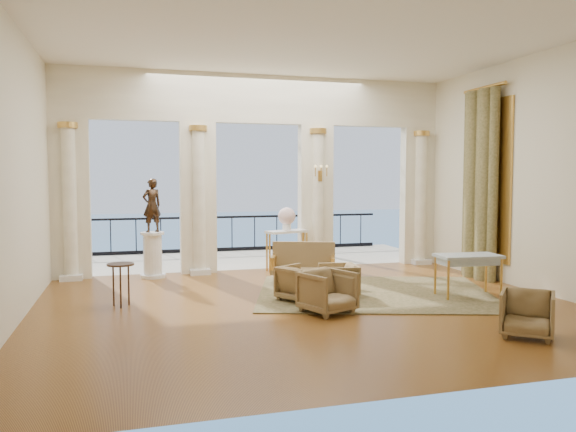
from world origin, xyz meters
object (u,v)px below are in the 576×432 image
object	(u,v)px
statue	(152,205)
console_table	(287,237)
armchair_a	(328,290)
armchair_c	(339,279)
game_table	(468,259)
side_table	(121,270)
armchair_b	(527,312)
settee	(303,264)
armchair_d	(300,281)
pedestal	(153,256)

from	to	relation	value
statue	console_table	size ratio (longest dim) A/B	1.08
armchair_a	armchair_c	xyz separation A→B (m)	(0.62, 1.13, -0.05)
game_table	side_table	world-z (taller)	game_table
armchair_b	settee	world-z (taller)	settee
armchair_d	armchair_b	bearing A→B (deg)	-172.91
armchair_c	pedestal	size ratio (longest dim) A/B	0.67
armchair_b	settee	distance (m)	4.78
console_table	side_table	xyz separation A→B (m)	(-3.66, -2.71, -0.16)
armchair_a	armchair_d	world-z (taller)	armchair_a
settee	statue	world-z (taller)	statue
settee	pedestal	size ratio (longest dim) A/B	1.41
armchair_b	pedestal	world-z (taller)	pedestal
armchair_a	game_table	world-z (taller)	game_table
armchair_a	armchair_b	size ratio (longest dim) A/B	1.08
armchair_c	side_table	size ratio (longest dim) A/B	0.90
armchair_c	side_table	xyz separation A→B (m)	(-3.81, 0.25, 0.30)
settee	game_table	size ratio (longest dim) A/B	1.19
armchair_a	side_table	xyz separation A→B (m)	(-3.19, 1.38, 0.25)
armchair_a	settee	distance (m)	2.45
armchair_a	console_table	world-z (taller)	console_table
armchair_c	game_table	world-z (taller)	game_table
settee	pedestal	distance (m)	3.33
statue	console_table	world-z (taller)	statue
settee	game_table	distance (m)	3.20
pedestal	console_table	size ratio (longest dim) A/B	0.93
armchair_c	console_table	world-z (taller)	console_table
armchair_c	pedestal	bearing A→B (deg)	-125.69
armchair_c	statue	bearing A→B (deg)	-125.69
settee	console_table	bearing A→B (deg)	106.13
armchair_a	side_table	size ratio (longest dim) A/B	1.03
statue	armchair_b	bearing A→B (deg)	103.94
armchair_a	statue	bearing A→B (deg)	99.72
armchair_b	armchair_c	distance (m)	3.49
pedestal	console_table	xyz separation A→B (m)	(3.03, 0.05, 0.31)
armchair_b	side_table	world-z (taller)	side_table
armchair_a	settee	bearing A→B (deg)	59.15
settee	statue	distance (m)	3.52
armchair_b	side_table	size ratio (longest dim) A/B	0.95
armchair_c	statue	world-z (taller)	statue
armchair_b	armchair_d	size ratio (longest dim) A/B	1.01
armchair_a	game_table	bearing A→B (deg)	-13.54
armchair_b	armchair_d	world-z (taller)	armchair_b
settee	side_table	distance (m)	3.69
armchair_a	armchair_d	xyz separation A→B (m)	(-0.15, 0.98, -0.03)
armchair_b	pedestal	distance (m)	7.67
armchair_d	settee	bearing A→B (deg)	-49.97
armchair_a	settee	world-z (taller)	settee
armchair_a	settee	size ratio (longest dim) A/B	0.54
armchair_d	side_table	world-z (taller)	side_table
armchair_a	game_table	size ratio (longest dim) A/B	0.64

